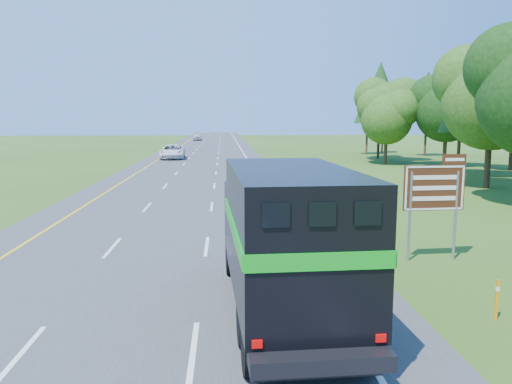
% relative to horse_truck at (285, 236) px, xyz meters
% --- Properties ---
extents(road, '(15.00, 260.00, 0.04)m').
position_rel_horse_truck_xyz_m(road, '(-4.05, 46.06, -2.06)').
color(road, '#38383A').
rests_on(road, ground).
extents(lane_markings, '(11.15, 260.00, 0.01)m').
position_rel_horse_truck_xyz_m(lane_markings, '(-4.05, 46.06, -2.04)').
color(lane_markings, yellow).
rests_on(lane_markings, road).
extents(horse_truck, '(3.04, 8.74, 3.82)m').
position_rel_horse_truck_xyz_m(horse_truck, '(0.00, 0.00, 0.00)').
color(horse_truck, black).
rests_on(horse_truck, road).
extents(white_suv, '(3.23, 6.56, 1.79)m').
position_rel_horse_truck_xyz_m(white_suv, '(-7.91, 51.22, -1.15)').
color(white_suv, silver).
rests_on(white_suv, road).
extents(far_car, '(2.30, 5.10, 1.70)m').
position_rel_horse_truck_xyz_m(far_car, '(-7.56, 105.45, -1.20)').
color(far_car, '#ADADB4').
rests_on(far_car, road).
extents(exit_sign, '(2.24, 0.20, 3.79)m').
position_rel_horse_truck_xyz_m(exit_sign, '(5.89, 4.72, 0.38)').
color(exit_sign, gray).
rests_on(exit_sign, ground).
extents(delineator, '(0.09, 0.05, 1.05)m').
position_rel_horse_truck_xyz_m(delineator, '(5.26, -0.65, -1.52)').
color(delineator, orange).
rests_on(delineator, ground).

